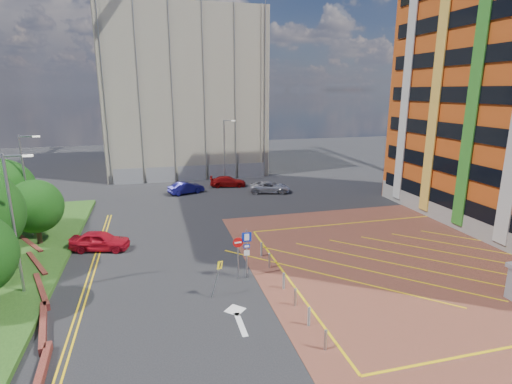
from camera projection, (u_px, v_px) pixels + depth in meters
name	position (u px, v px, depth m)	size (l,w,h in m)	color
ground	(243.00, 286.00, 24.29)	(140.00, 140.00, 0.00)	black
forecourt	(439.00, 261.00, 27.71)	(26.00, 26.00, 0.02)	brown
retaining_wall	(38.00, 291.00, 23.24)	(6.06, 20.33, 0.40)	maroon
tree_c	(35.00, 206.00, 29.58)	(4.00, 4.00, 4.90)	#3D2B1C
tree_d	(2.00, 190.00, 31.49)	(5.00, 5.00, 6.08)	#3D2B1C
lamp_left_near	(14.00, 219.00, 21.98)	(1.53, 0.16, 8.00)	#9EA0A8
lamp_left_far	(26.00, 182.00, 30.87)	(1.53, 0.16, 8.00)	#9EA0A8
lamp_back	(225.00, 149.00, 50.46)	(1.53, 0.16, 8.00)	#9EA0A8
sign_cluster	(243.00, 249.00, 24.80)	(1.17, 0.12, 3.20)	#9EA0A8
warning_sign	(218.00, 274.00, 22.59)	(0.77, 0.42, 2.25)	#9EA0A8
bollard_row	(287.00, 287.00, 23.17)	(0.14, 11.14, 0.90)	#9EA0A8
construction_building	(182.00, 94.00, 59.06)	(21.20, 19.20, 22.00)	#AEA68F
construction_fence	(200.00, 173.00, 52.41)	(21.60, 0.06, 2.00)	gray
car_red_left	(100.00, 241.00, 29.58)	(1.71, 4.26, 1.45)	red
car_blue_back	(186.00, 188.00, 45.77)	(1.41, 4.05, 1.34)	#13115C
car_red_back	(228.00, 181.00, 49.14)	(1.78, 4.38, 1.27)	#980D0D
car_silver_back	(270.00, 187.00, 46.22)	(2.15, 4.67, 1.30)	#B7B6BE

